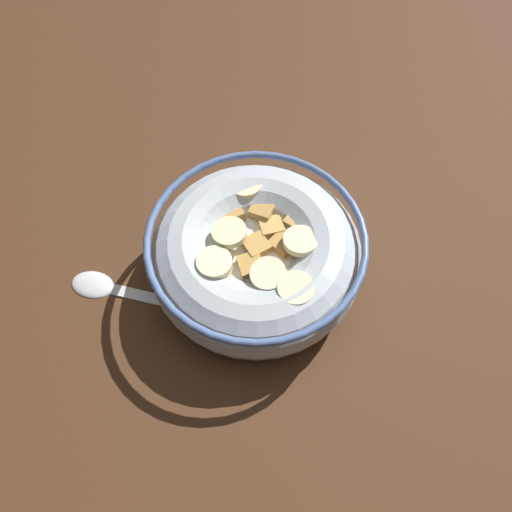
% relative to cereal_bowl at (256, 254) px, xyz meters
% --- Properties ---
extents(ground_plane, '(1.30, 1.30, 0.02)m').
position_rel_cereal_bowl_xyz_m(ground_plane, '(-0.00, -0.00, -0.04)').
color(ground_plane, '#472B19').
extents(cereal_bowl, '(0.18, 0.18, 0.06)m').
position_rel_cereal_bowl_xyz_m(cereal_bowl, '(0.00, 0.00, 0.00)').
color(cereal_bowl, '#B2BCC6').
rests_on(cereal_bowl, ground_plane).
extents(spoon, '(0.13, 0.11, 0.01)m').
position_rel_cereal_bowl_xyz_m(spoon, '(-0.05, -0.11, -0.03)').
color(spoon, silver).
rests_on(spoon, ground_plane).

